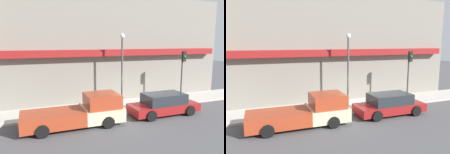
{
  "view_description": "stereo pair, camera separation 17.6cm",
  "coord_description": "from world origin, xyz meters",
  "views": [
    {
      "loc": [
        -6.82,
        -13.42,
        4.83
      ],
      "look_at": [
        -1.25,
        1.12,
        2.35
      ],
      "focal_mm": 35.0,
      "sensor_mm": 36.0,
      "label": 1
    },
    {
      "loc": [
        -6.66,
        -13.49,
        4.83
      ],
      "look_at": [
        -1.25,
        1.12,
        2.35
      ],
      "focal_mm": 35.0,
      "sensor_mm": 36.0,
      "label": 2
    }
  ],
  "objects": [
    {
      "name": "ground_plane",
      "position": [
        0.0,
        0.0,
        0.0
      ],
      "size": [
        80.0,
        80.0,
        0.0
      ],
      "primitive_type": "plane",
      "color": "#4C4C4F"
    },
    {
      "name": "sidewalk",
      "position": [
        0.0,
        1.4,
        0.08
      ],
      "size": [
        36.0,
        2.8,
        0.15
      ],
      "color": "#B7B2A8",
      "rests_on": "ground"
    },
    {
      "name": "building",
      "position": [
        -0.02,
        4.27,
        4.27
      ],
      "size": [
        19.8,
        3.8,
        11.53
      ],
      "color": "gray",
      "rests_on": "ground"
    },
    {
      "name": "pickup_truck",
      "position": [
        -4.16,
        -1.33,
        0.78
      ],
      "size": [
        5.79,
        2.23,
        1.8
      ],
      "rotation": [
        0.0,
        0.0,
        0.02
      ],
      "color": "beige",
      "rests_on": "ground"
    },
    {
      "name": "parked_car",
      "position": [
        1.55,
        -1.33,
        0.7
      ],
      "size": [
        4.74,
        2.06,
        1.43
      ],
      "rotation": [
        0.0,
        0.0,
        -0.01
      ],
      "color": "maroon",
      "rests_on": "ground"
    },
    {
      "name": "fire_hydrant",
      "position": [
        -3.76,
        0.63,
        0.46
      ],
      "size": [
        0.19,
        0.19,
        0.63
      ],
      "color": "red",
      "rests_on": "sidewalk"
    },
    {
      "name": "street_lamp",
      "position": [
        -0.49,
        1.04,
        3.49
      ],
      "size": [
        0.36,
        0.36,
        5.31
      ],
      "color": "#4C4C4C",
      "rests_on": "sidewalk"
    },
    {
      "name": "traffic_light",
      "position": [
        4.39,
        0.41,
        2.89
      ],
      "size": [
        0.28,
        0.42,
        4.01
      ],
      "color": "#4C4C4C",
      "rests_on": "sidewalk"
    }
  ]
}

